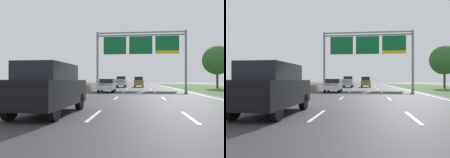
# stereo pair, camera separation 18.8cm
# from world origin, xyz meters

# --- Properties ---
(ground_plane) EXTENTS (220.00, 220.00, 0.00)m
(ground_plane) POSITION_xyz_m (0.00, 35.00, 0.00)
(ground_plane) COLOR #333335
(lane_striping) EXTENTS (11.96, 106.00, 0.01)m
(lane_striping) POSITION_xyz_m (0.00, 34.54, 0.00)
(lane_striping) COLOR white
(lane_striping) RESTS_ON ground
(median_barrier_concrete) EXTENTS (0.60, 110.00, 0.85)m
(median_barrier_concrete) POSITION_xyz_m (-6.60, 35.00, 0.35)
(median_barrier_concrete) COLOR gray
(median_barrier_concrete) RESTS_ON ground
(overhead_sign_gantry) EXTENTS (15.06, 0.42, 9.66)m
(overhead_sign_gantry) POSITION_xyz_m (0.30, 39.76, 6.85)
(overhead_sign_gantry) COLOR gray
(overhead_sign_gantry) RESTS_ON ground
(pickup_truck_silver) EXTENTS (2.03, 5.41, 2.20)m
(pickup_truck_silver) POSITION_xyz_m (-3.55, 46.78, 1.07)
(pickup_truck_silver) COLOR #B2B5BA
(pickup_truck_silver) RESTS_ON ground
(car_white_left_lane_sedan) EXTENTS (1.92, 4.44, 1.57)m
(car_white_left_lane_sedan) POSITION_xyz_m (-3.79, 28.26, 0.82)
(car_white_left_lane_sedan) COLOR silver
(car_white_left_lane_sedan) RESTS_ON ground
(car_black_left_lane_suv) EXTENTS (1.99, 4.74, 2.11)m
(car_black_left_lane_suv) POSITION_xyz_m (-3.76, 10.58, 1.10)
(car_black_left_lane_suv) COLOR black
(car_black_left_lane_suv) RESTS_ON ground
(car_gold_centre_lane_suv) EXTENTS (1.95, 4.72, 2.11)m
(car_gold_centre_lane_suv) POSITION_xyz_m (0.01, 48.51, 1.10)
(car_gold_centre_lane_suv) COLOR #A38438
(car_gold_centre_lane_suv) RESTS_ON ground
(roadside_tree_far) EXTENTS (4.96, 4.96, 7.35)m
(roadside_tree_far) POSITION_xyz_m (13.36, 42.25, 4.86)
(roadside_tree_far) COLOR #4C3823
(roadside_tree_far) RESTS_ON ground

